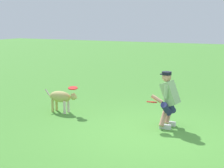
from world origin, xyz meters
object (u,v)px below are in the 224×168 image
object	(u,v)px
person	(169,98)
dog	(62,97)
frisbee_flying	(73,88)
frisbee_held	(152,102)

from	to	relation	value
person	dog	size ratio (longest dim) A/B	1.21
frisbee_flying	dog	bearing A→B (deg)	-0.89
person	frisbee_flying	size ratio (longest dim) A/B	5.15
dog	frisbee_held	xyz separation A→B (m)	(-2.61, 0.21, 0.20)
frisbee_flying	frisbee_held	bearing A→B (deg)	174.71
dog	frisbee_flying	bearing A→B (deg)	0.44
frisbee_flying	frisbee_held	xyz separation A→B (m)	(-2.25, 0.21, -0.09)
frisbee_held	frisbee_flying	bearing A→B (deg)	-5.29
dog	frisbee_flying	size ratio (longest dim) A/B	4.25
person	dog	world-z (taller)	person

